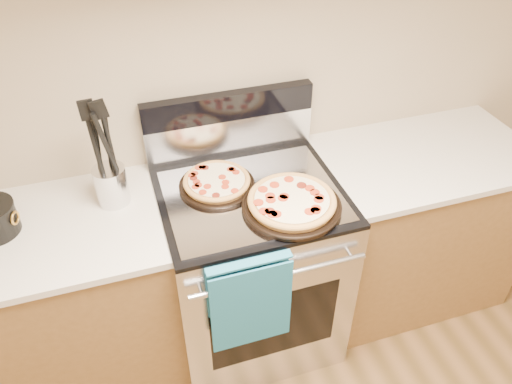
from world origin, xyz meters
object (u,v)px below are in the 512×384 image
object	(u,v)px
pepperoni_pizza_back	(217,182)
pepperoni_pizza_front	(292,203)
range_body	(251,269)
utensil_crock	(112,185)

from	to	relation	value
pepperoni_pizza_back	pepperoni_pizza_front	world-z (taller)	pepperoni_pizza_front
range_body	pepperoni_pizza_back	size ratio (longest dim) A/B	2.87
utensil_crock	pepperoni_pizza_back	bearing A→B (deg)	-7.43
pepperoni_pizza_front	pepperoni_pizza_back	bearing A→B (deg)	137.91
range_body	pepperoni_pizza_front	distance (m)	0.54
pepperoni_pizza_back	utensil_crock	bearing A→B (deg)	172.57
range_body	pepperoni_pizza_front	world-z (taller)	pepperoni_pizza_front
pepperoni_pizza_back	utensil_crock	world-z (taller)	utensil_crock
pepperoni_pizza_back	pepperoni_pizza_front	size ratio (longest dim) A/B	0.80
pepperoni_pizza_back	pepperoni_pizza_front	distance (m)	0.33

